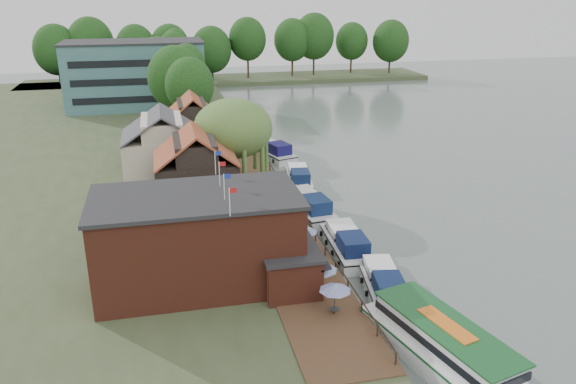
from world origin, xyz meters
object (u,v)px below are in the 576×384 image
cottage_a (196,171)px  cruiser_3 (299,176)px  umbrella_0 (335,299)px  cottage_b (163,147)px  cruiser_4 (272,149)px  tour_boat (452,351)px  pub (224,237)px  umbrella_5 (287,218)px  cruiser_1 (347,241)px  cruiser_2 (309,203)px  willow (234,146)px  umbrella_2 (299,259)px  umbrella_3 (304,239)px  swan (403,356)px  umbrella_4 (291,225)px  hotel_block (136,74)px  cottage_c (193,127)px  cruiser_0 (383,281)px  umbrella_1 (321,278)px

cottage_a → cruiser_3: 15.68m
umbrella_0 → cottage_a: bearing=109.7°
cottage_b → cruiser_3: size_ratio=1.01×
cruiser_4 → tour_boat: (1.52, -48.26, 0.31)m
pub → umbrella_5: size_ratio=8.42×
umbrella_0 → cruiser_1: (4.59, 10.93, -1.05)m
cottage_a → cruiser_2: bearing=-5.8°
willow → pub: bearing=-99.9°
willow → umbrella_2: size_ratio=4.25×
cottage_a → umbrella_3: 14.62m
pub → cottage_a: size_ratio=2.33×
umbrella_0 → swan: umbrella_0 is taller
cottage_b → cruiser_1: cottage_b is taller
umbrella_2 → cruiser_1: 7.20m
umbrella_4 → umbrella_3: bearing=-82.2°
hotel_block → cottage_c: bearing=-77.8°
hotel_block → tour_boat: bearing=-76.4°
cruiser_1 → cruiser_4: size_ratio=0.97×
cottage_b → cruiser_0: cottage_b is taller
pub → umbrella_3: size_ratio=8.42×
cruiser_0 → cruiser_4: cruiser_4 is taller
umbrella_1 → cruiser_1: bearing=59.2°
pub → hotel_block: (-8.00, 71.00, 2.50)m
umbrella_3 → umbrella_4: (-0.42, 3.09, 0.00)m
cottage_b → cruiser_1: bearing=-53.6°
umbrella_4 → swan: bearing=-79.3°
umbrella_0 → umbrella_1: size_ratio=0.98×
cottage_a → umbrella_0: size_ratio=3.62×
cruiser_2 → cruiser_4: 21.27m
umbrella_0 → cruiser_4: 42.06m
umbrella_0 → umbrella_5: size_ratio=1.00×
swan → tour_boat: bearing=-40.4°
willow → swan: willow is taller
willow → umbrella_0: bearing=-83.0°
cottage_b → umbrella_5: (10.77, -16.97, -2.96)m
willow → umbrella_4: size_ratio=4.39×
umbrella_4 → cottage_c: bearing=103.7°
cottage_c → tour_boat: cottage_c is taller
cottage_a → cottage_b: 10.44m
cruiser_1 → umbrella_3: bearing=-164.6°
umbrella_2 → umbrella_5: 8.41m
umbrella_2 → cruiser_0: bearing=-25.7°
cruiser_1 → tour_boat: bearing=-84.1°
cruiser_0 → swan: (-1.83, -7.99, -0.93)m
willow → hotel_block: bearing=102.7°
cruiser_0 → pub: bearing=174.2°
willow → cruiser_0: bearing=-70.2°
cruiser_3 → umbrella_1: bearing=-92.2°
hotel_block → umbrella_0: 79.29m
umbrella_4 → umbrella_5: 1.71m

